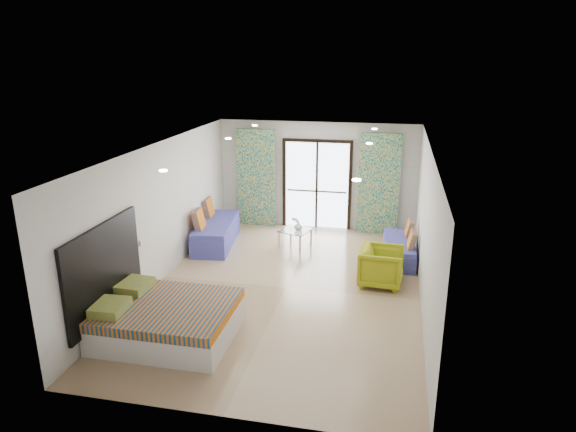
% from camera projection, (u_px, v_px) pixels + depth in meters
% --- Properties ---
extents(floor, '(5.00, 7.50, 0.01)m').
position_uv_depth(floor, '(286.00, 288.00, 9.85)').
color(floor, '#947758').
rests_on(floor, ground).
extents(ceiling, '(5.00, 7.50, 0.01)m').
position_uv_depth(ceiling, '(286.00, 148.00, 9.03)').
color(ceiling, silver).
rests_on(ceiling, ground).
extents(wall_back, '(5.00, 0.01, 2.70)m').
position_uv_depth(wall_back, '(317.00, 176.00, 12.94)').
color(wall_back, silver).
rests_on(wall_back, ground).
extents(wall_front, '(5.00, 0.01, 2.70)m').
position_uv_depth(wall_front, '(219.00, 320.00, 5.94)').
color(wall_front, silver).
rests_on(wall_front, ground).
extents(wall_left, '(0.01, 7.50, 2.70)m').
position_uv_depth(wall_left, '(160.00, 213.00, 9.93)').
color(wall_left, silver).
rests_on(wall_left, ground).
extents(wall_right, '(0.01, 7.50, 2.70)m').
position_uv_depth(wall_right, '(426.00, 230.00, 8.95)').
color(wall_right, silver).
rests_on(wall_right, ground).
extents(balcony_door, '(1.76, 0.08, 2.28)m').
position_uv_depth(balcony_door, '(317.00, 179.00, 12.94)').
color(balcony_door, black).
rests_on(balcony_door, floor).
extents(balcony_rail, '(1.52, 0.03, 0.04)m').
position_uv_depth(balcony_rail, '(317.00, 191.00, 13.04)').
color(balcony_rail, '#595451').
rests_on(balcony_rail, balcony_door).
extents(curtain_left, '(1.00, 0.10, 2.50)m').
position_uv_depth(curtain_left, '(256.00, 178.00, 13.10)').
color(curtain_left, beige).
rests_on(curtain_left, floor).
extents(curtain_right, '(1.00, 0.10, 2.50)m').
position_uv_depth(curtain_right, '(379.00, 184.00, 12.50)').
color(curtain_right, beige).
rests_on(curtain_right, floor).
extents(downlight_a, '(0.12, 0.12, 0.02)m').
position_uv_depth(downlight_a, '(163.00, 171.00, 7.45)').
color(downlight_a, '#FFE0B2').
rests_on(downlight_a, ceiling).
extents(downlight_b, '(0.12, 0.12, 0.02)m').
position_uv_depth(downlight_b, '(357.00, 180.00, 6.90)').
color(downlight_b, '#FFE0B2').
rests_on(downlight_b, ceiling).
extents(downlight_c, '(0.12, 0.12, 0.02)m').
position_uv_depth(downlight_c, '(228.00, 139.00, 10.25)').
color(downlight_c, '#FFE0B2').
rests_on(downlight_c, ceiling).
extents(downlight_d, '(0.12, 0.12, 0.02)m').
position_uv_depth(downlight_d, '(369.00, 143.00, 9.70)').
color(downlight_d, '#FFE0B2').
rests_on(downlight_d, ceiling).
extents(downlight_e, '(0.12, 0.12, 0.02)m').
position_uv_depth(downlight_e, '(255.00, 125.00, 12.11)').
color(downlight_e, '#FFE0B2').
rests_on(downlight_e, ceiling).
extents(downlight_f, '(0.12, 0.12, 0.02)m').
position_uv_depth(downlight_f, '(374.00, 129.00, 11.57)').
color(downlight_f, '#FFE0B2').
rests_on(downlight_f, ceiling).
extents(headboard, '(0.06, 2.10, 1.50)m').
position_uv_depth(headboard, '(104.00, 270.00, 8.03)').
color(headboard, black).
rests_on(headboard, floor).
extents(switch_plate, '(0.02, 0.10, 0.10)m').
position_uv_depth(switch_plate, '(142.00, 243.00, 9.20)').
color(switch_plate, silver).
rests_on(switch_plate, wall_left).
extents(bed, '(2.05, 1.67, 0.71)m').
position_uv_depth(bed, '(166.00, 320.00, 8.07)').
color(bed, silver).
rests_on(bed, floor).
extents(daybed_left, '(1.03, 2.08, 0.99)m').
position_uv_depth(daybed_left, '(215.00, 232.00, 12.01)').
color(daybed_left, '#42439E').
rests_on(daybed_left, floor).
extents(daybed_right, '(0.71, 1.65, 0.80)m').
position_uv_depth(daybed_right, '(400.00, 249.00, 11.11)').
color(daybed_right, '#42439E').
rests_on(daybed_right, floor).
extents(coffee_table, '(0.79, 0.79, 0.72)m').
position_uv_depth(coffee_table, '(295.00, 232.00, 11.84)').
color(coffee_table, silver).
rests_on(coffee_table, floor).
extents(vase, '(0.24, 0.25, 0.20)m').
position_uv_depth(vase, '(299.00, 226.00, 11.77)').
color(vase, white).
rests_on(vase, coffee_table).
extents(armchair, '(0.80, 0.85, 0.83)m').
position_uv_depth(armchair, '(381.00, 265.00, 9.87)').
color(armchair, '#969C14').
rests_on(armchair, floor).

